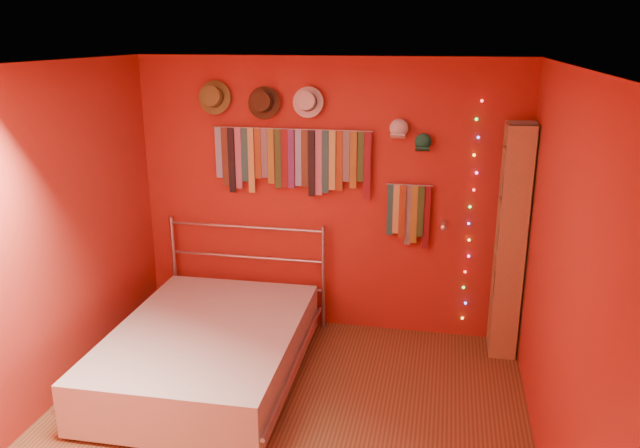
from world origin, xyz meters
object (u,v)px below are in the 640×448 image
Objects in this scene: bookshelf at (516,241)px; reading_lamp at (444,226)px; tie_rack at (291,158)px; bed at (208,350)px.

reading_lamp is at bearing -179.87° from bookshelf.
tie_rack is 1.82m from bed.
tie_rack reaches higher than reading_lamp.
tie_rack is at bearing 175.51° from bookshelf.
bed is (-0.44, -1.09, -1.39)m from tie_rack.
bookshelf is (1.97, -0.15, -0.60)m from tie_rack.
bed is at bearing -158.88° from bookshelf.
reading_lamp is 0.14× the size of bed.
tie_rack is at bearing 66.76° from bed.
reading_lamp is 2.22m from bed.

